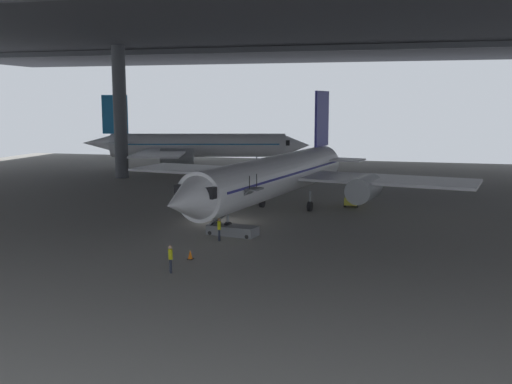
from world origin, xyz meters
name	(u,v)px	position (x,y,z in m)	size (l,w,h in m)	color
ground_plane	(220,222)	(0.00, 0.00, 0.00)	(110.00, 110.00, 0.00)	gray
hangar_structure	(260,24)	(-0.07, 13.76, 17.28)	(121.00, 99.00, 17.91)	#4C4F54
airplane_main	(277,175)	(3.62, 5.19, 3.33)	(33.31, 34.07, 10.81)	white
boarding_stairs	(233,225)	(2.40, -4.26, 0.72)	(4.25, 2.15, 4.52)	slate
crew_worker_near_nose	(170,257)	(1.72, -14.52, 0.92)	(0.36, 0.50, 1.61)	#232838
crew_worker_by_stairs	(219,228)	(1.95, -6.24, 0.92)	(0.34, 0.51, 1.62)	#232838
airplane_distant	(194,145)	(-16.24, 38.10, 3.31)	(33.42, 32.91, 10.72)	white
traffic_cone_orange	(190,255)	(1.75, -11.44, 0.29)	(0.36, 0.36, 0.60)	black
baggage_tug	(352,200)	(9.68, 10.38, 0.53)	(1.36, 2.25, 0.90)	yellow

